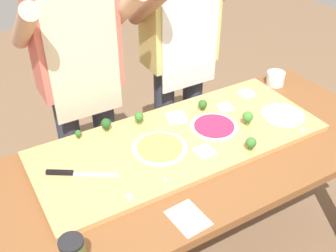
# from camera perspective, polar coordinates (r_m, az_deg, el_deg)

# --- Properties ---
(prep_table) EXTENTS (1.84, 0.80, 0.79)m
(prep_table) POSITION_cam_1_polar(r_m,az_deg,el_deg) (1.87, 4.17, -6.02)
(prep_table) COLOR brown
(prep_table) RESTS_ON ground
(cutting_board) EXTENTS (1.33, 0.54, 0.03)m
(cutting_board) POSITION_cam_1_polar(r_m,az_deg,el_deg) (1.85, 1.75, -2.04)
(cutting_board) COLOR tan
(cutting_board) RESTS_ON prep_table
(chefs_knife) EXTENTS (0.26, 0.17, 0.02)m
(chefs_knife) POSITION_cam_1_polar(r_m,az_deg,el_deg) (1.70, -13.35, -6.46)
(chefs_knife) COLOR #B7BABF
(chefs_knife) RESTS_ON cutting_board
(pizza_whole_beet_magenta) EXTENTS (0.23, 0.23, 0.02)m
(pizza_whole_beet_magenta) POSITION_cam_1_polar(r_m,az_deg,el_deg) (1.92, 6.49, -0.10)
(pizza_whole_beet_magenta) COLOR beige
(pizza_whole_beet_magenta) RESTS_ON cutting_board
(pizza_whole_white_garlic) EXTENTS (0.21, 0.21, 0.02)m
(pizza_whole_white_garlic) POSITION_cam_1_polar(r_m,az_deg,el_deg) (2.06, 15.87, 1.47)
(pizza_whole_white_garlic) COLOR beige
(pizza_whole_white_garlic) RESTS_ON cutting_board
(pizza_whole_pesto_green) EXTENTS (0.24, 0.24, 0.02)m
(pizza_whole_pesto_green) POSITION_cam_1_polar(r_m,az_deg,el_deg) (1.77, -1.18, -3.12)
(pizza_whole_pesto_green) COLOR beige
(pizza_whole_pesto_green) RESTS_ON cutting_board
(pizza_slice_far_right) EXTENTS (0.08, 0.08, 0.01)m
(pizza_slice_far_right) POSITION_cam_1_polar(r_m,az_deg,el_deg) (1.76, 5.11, -3.66)
(pizza_slice_far_right) COLOR silver
(pizza_slice_far_right) RESTS_ON cutting_board
(pizza_slice_near_right) EXTENTS (0.09, 0.09, 0.01)m
(pizza_slice_near_right) POSITION_cam_1_polar(r_m,az_deg,el_deg) (2.20, 10.93, 4.51)
(pizza_slice_near_right) COLOR silver
(pizza_slice_near_right) RESTS_ON cutting_board
(pizza_slice_far_left) EXTENTS (0.12, 0.12, 0.01)m
(pizza_slice_far_left) POSITION_cam_1_polar(r_m,az_deg,el_deg) (1.97, 1.17, 1.18)
(pizza_slice_far_left) COLOR silver
(pizza_slice_far_left) RESTS_ON cutting_board
(pizza_slice_near_left) EXTENTS (0.09, 0.09, 0.01)m
(pizza_slice_near_left) POSITION_cam_1_polar(r_m,az_deg,el_deg) (2.06, 7.99, 2.56)
(pizza_slice_near_left) COLOR silver
(pizza_slice_near_left) RESTS_ON cutting_board
(broccoli_floret_back_right) EXTENTS (0.05, 0.05, 0.06)m
(broccoli_floret_back_right) POSITION_cam_1_polar(r_m,az_deg,el_deg) (1.89, -8.69, 0.31)
(broccoli_floret_back_right) COLOR #2C5915
(broccoli_floret_back_right) RESTS_ON cutting_board
(broccoli_floret_front_right) EXTENTS (0.04, 0.04, 0.06)m
(broccoli_floret_front_right) POSITION_cam_1_polar(r_m,az_deg,el_deg) (2.03, 4.90, 3.04)
(broccoli_floret_front_right) COLOR #366618
(broccoli_floret_front_right) RESTS_ON cutting_board
(broccoli_floret_back_left) EXTENTS (0.05, 0.05, 0.07)m
(broccoli_floret_back_left) POSITION_cam_1_polar(r_m,az_deg,el_deg) (1.95, 11.13, 1.24)
(broccoli_floret_back_left) COLOR #487A23
(broccoli_floret_back_left) RESTS_ON cutting_board
(broccoli_floret_front_left) EXTENTS (0.04, 0.04, 0.06)m
(broccoli_floret_front_left) POSITION_cam_1_polar(r_m,az_deg,el_deg) (1.92, -4.09, 1.26)
(broccoli_floret_front_left) COLOR #3F7220
(broccoli_floret_front_left) RESTS_ON cutting_board
(broccoli_floret_center_left) EXTENTS (0.05, 0.05, 0.06)m
(broccoli_floret_center_left) POSITION_cam_1_polar(r_m,az_deg,el_deg) (1.79, 11.57, -2.34)
(broccoli_floret_center_left) COLOR #3F7220
(broccoli_floret_center_left) RESTS_ON cutting_board
(broccoli_floret_back_mid) EXTENTS (0.03, 0.03, 0.04)m
(broccoli_floret_back_mid) POSITION_cam_1_polar(r_m,az_deg,el_deg) (1.88, -12.49, -1.05)
(broccoli_floret_back_mid) COLOR #366618
(broccoli_floret_back_mid) RESTS_ON cutting_board
(cheese_crumble_a) EXTENTS (0.01, 0.01, 0.01)m
(cheese_crumble_a) POSITION_cam_1_polar(r_m,az_deg,el_deg) (1.62, -0.37, -7.61)
(cheese_crumble_a) COLOR white
(cheese_crumble_a) RESTS_ON cutting_board
(cheese_crumble_b) EXTENTS (0.02, 0.02, 0.02)m
(cheese_crumble_b) POSITION_cam_1_polar(r_m,az_deg,el_deg) (1.55, -5.45, -9.97)
(cheese_crumble_b) COLOR silver
(cheese_crumble_b) RESTS_ON cutting_board
(cheese_crumble_c) EXTENTS (0.02, 0.02, 0.02)m
(cheese_crumble_c) POSITION_cam_1_polar(r_m,az_deg,el_deg) (1.98, 18.42, -0.54)
(cheese_crumble_c) COLOR silver
(cheese_crumble_c) RESTS_ON cutting_board
(flour_cup) EXTENTS (0.10, 0.10, 0.08)m
(flour_cup) POSITION_cam_1_polar(r_m,az_deg,el_deg) (2.38, 14.86, 6.39)
(flour_cup) COLOR white
(flour_cup) RESTS_ON prep_table
(recipe_note) EXTENTS (0.13, 0.16, 0.00)m
(recipe_note) POSITION_cam_1_polar(r_m,az_deg,el_deg) (1.53, 2.84, -12.77)
(recipe_note) COLOR white
(recipe_note) RESTS_ON prep_table
(cook_left) EXTENTS (0.54, 0.39, 1.67)m
(cook_left) POSITION_cam_1_polar(r_m,az_deg,el_deg) (2.06, -12.36, 7.67)
(cook_left) COLOR #333847
(cook_left) RESTS_ON ground
(cook_right) EXTENTS (0.54, 0.39, 1.67)m
(cook_right) POSITION_cam_1_polar(r_m,az_deg,el_deg) (2.28, 1.75, 11.24)
(cook_right) COLOR #333847
(cook_right) RESTS_ON ground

